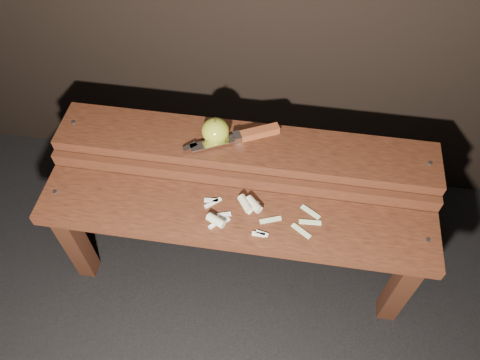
# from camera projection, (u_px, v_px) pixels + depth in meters

# --- Properties ---
(ground) EXTENTS (60.00, 60.00, 0.00)m
(ground) POSITION_uv_depth(u_px,v_px,m) (238.00, 264.00, 1.75)
(ground) COLOR black
(bench_front_tier) EXTENTS (1.20, 0.20, 0.42)m
(bench_front_tier) POSITION_uv_depth(u_px,v_px,m) (234.00, 230.00, 1.43)
(bench_front_tier) COLOR black
(bench_front_tier) RESTS_ON ground
(bench_rear_tier) EXTENTS (1.20, 0.21, 0.50)m
(bench_rear_tier) POSITION_uv_depth(u_px,v_px,m) (245.00, 161.00, 1.52)
(bench_rear_tier) COLOR black
(bench_rear_tier) RESTS_ON ground
(apple) EXTENTS (0.09, 0.09, 0.09)m
(apple) POSITION_uv_depth(u_px,v_px,m) (215.00, 131.00, 1.43)
(apple) COLOR olive
(apple) RESTS_ON bench_rear_tier
(knife) EXTENTS (0.29, 0.15, 0.03)m
(knife) POSITION_uv_depth(u_px,v_px,m) (248.00, 135.00, 1.45)
(knife) COLOR brown
(knife) RESTS_ON bench_rear_tier
(apple_scraps) EXTENTS (0.36, 0.13, 0.03)m
(apple_scraps) POSITION_uv_depth(u_px,v_px,m) (243.00, 212.00, 1.38)
(apple_scraps) COLOR beige
(apple_scraps) RESTS_ON bench_front_tier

